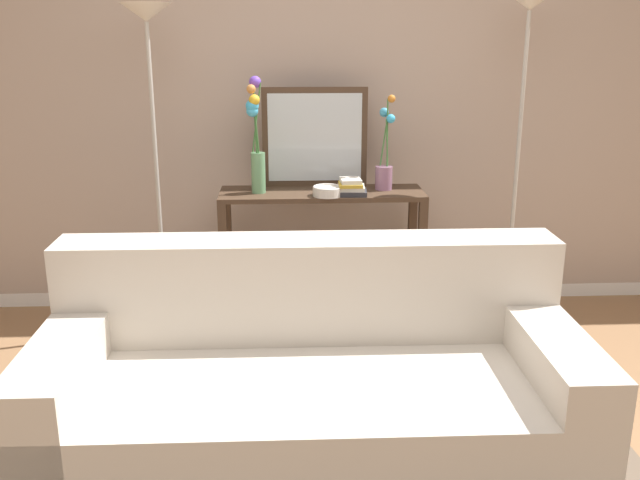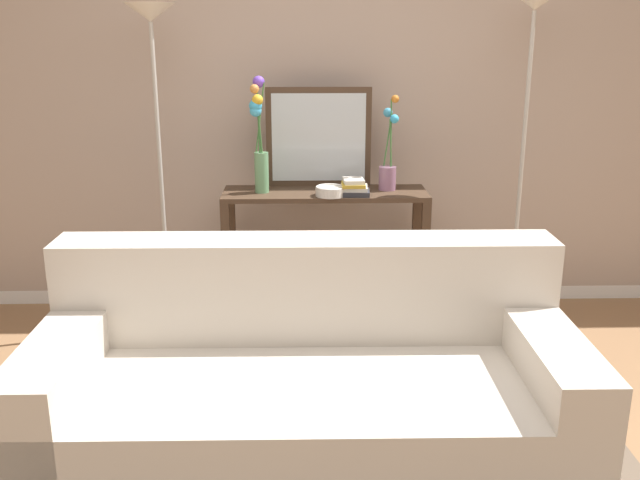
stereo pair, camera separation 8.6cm
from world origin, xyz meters
The scene contains 13 objects.
ground_plane centered at (0.00, 0.00, -0.01)m, with size 16.00×16.00×0.02m, color #936B47.
back_wall centered at (0.00, 2.04, 1.31)m, with size 12.00×0.15×2.62m.
area_rug centered at (-0.16, 0.03, 0.01)m, with size 2.80×1.94×0.01m.
couch centered at (-0.16, 0.19, 0.31)m, with size 2.21×1.00×0.88m.
console_table centered at (-0.04, 1.61, 0.57)m, with size 1.21×0.38×0.84m.
floor_lamp_left centered at (-0.99, 1.58, 1.49)m, with size 0.28×0.28×1.90m.
floor_lamp_right centered at (1.11, 1.58, 1.54)m, with size 0.28×0.28×1.96m.
wall_mirror centered at (-0.07, 1.77, 1.14)m, with size 0.63×0.02×0.59m.
vase_tall_flowers centered at (-0.42, 1.59, 1.16)m, with size 0.10×0.13×0.67m.
vase_short_flowers centered at (0.34, 1.65, 1.00)m, with size 0.11×0.11×0.56m.
fruit_bowl centered at (-0.01, 1.49, 0.87)m, with size 0.17×0.17×0.06m.
book_stack centered at (0.13, 1.52, 0.88)m, with size 0.18×0.17×0.09m.
book_row_under_console centered at (-0.31, 1.61, 0.06)m, with size 0.44×0.18×0.13m.
Camera 1 is at (-0.26, -2.47, 1.76)m, focal length 39.66 mm.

